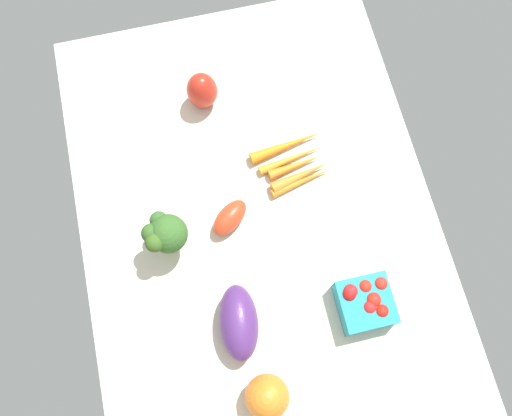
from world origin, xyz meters
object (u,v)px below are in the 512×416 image
Objects in this scene: carrot_bunch at (295,163)px; heirloom_tomato_orange at (267,397)px; berry_basket at (365,302)px; broccoli_head at (166,234)px; eggplant at (239,322)px; bell_pepper_red at (202,91)px; roma_tomato at (230,218)px.

heirloom_tomato_orange is at bearing -20.76° from carrot_bunch.
berry_basket is 42.14cm from broccoli_head.
broccoli_head is (-19.77, -10.38, 3.88)cm from eggplant.
eggplant is 22.66cm from broccoli_head.
bell_pepper_red is 66.04cm from heirloom_tomato_orange.
broccoli_head reaches higher than heirloom_tomato_orange.
heirloom_tomato_orange is 36.51cm from roma_tomato.
carrot_bunch is (20.21, 16.50, -3.67)cm from bell_pepper_red.
broccoli_head is (31.59, -13.47, 2.83)cm from bell_pepper_red.
bell_pepper_red is 1.15× the size of heirloom_tomato_orange.
bell_pepper_red reaches higher than heirloom_tomato_orange.
bell_pepper_red reaches higher than eggplant.
roma_tomato is at bearing 178.97° from heirloom_tomato_orange.
heirloom_tomato_orange is 0.57× the size of eggplant.
broccoli_head is 32.71cm from carrot_bunch.
berry_basket is at bearing 58.99° from broccoli_head.
eggplant is (-14.66, -2.23, -0.42)cm from heirloom_tomato_orange.
carrot_bunch is at bearing 171.46° from roma_tomato.
roma_tomato is (29.57, -0.22, -2.48)cm from bell_pepper_red.
broccoli_head is 0.68× the size of carrot_bunch.
broccoli_head reaches higher than bell_pepper_red.
berry_basket is at bearing 22.88° from bell_pepper_red.
bell_pepper_red is 51.47cm from eggplant.
heirloom_tomato_orange is 0.71× the size of broccoli_head.
bell_pepper_red is 1.06× the size of roma_tomato.
roma_tomato is 14.42cm from broccoli_head.
berry_basket is 32.74cm from roma_tomato.
broccoli_head reaches higher than berry_basket.
bell_pepper_red is at bearing -157.12° from berry_basket.
heirloom_tomato_orange is (66.03, -0.87, -0.63)cm from bell_pepper_red.
heirloom_tomato_orange is at bearing 20.10° from broccoli_head.
berry_basket is 33.57cm from carrot_bunch.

